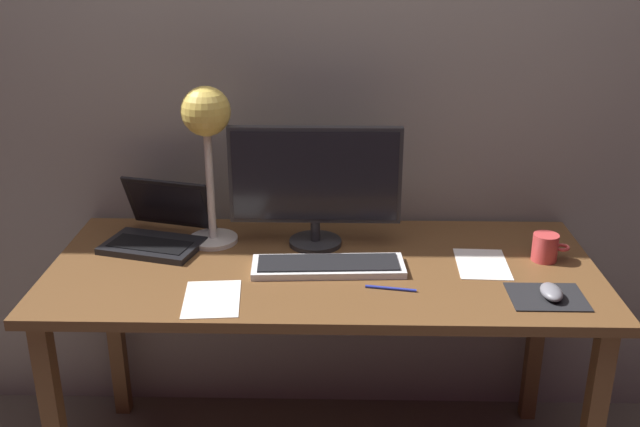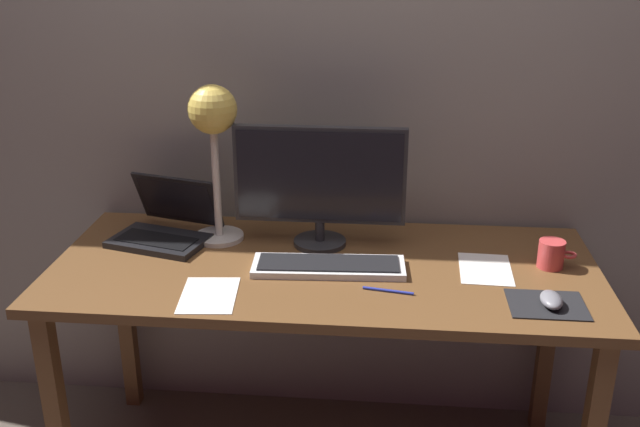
{
  "view_description": "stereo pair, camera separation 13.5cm",
  "coord_description": "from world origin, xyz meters",
  "px_view_note": "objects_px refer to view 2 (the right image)",
  "views": [
    {
      "loc": [
        0.03,
        -1.94,
        1.66
      ],
      "look_at": [
        -0.01,
        -0.05,
        0.92
      ],
      "focal_mm": 40.88,
      "sensor_mm": 36.0,
      "label": 1
    },
    {
      "loc": [
        0.17,
        -1.93,
        1.66
      ],
      "look_at": [
        -0.01,
        -0.05,
        0.92
      ],
      "focal_mm": 40.88,
      "sensor_mm": 36.0,
      "label": 2
    }
  ],
  "objects_px": {
    "monitor": "(320,181)",
    "pen": "(388,291)",
    "mouse": "(551,300)",
    "keyboard_main": "(328,266)",
    "desk_lamp": "(213,126)",
    "laptop": "(168,221)",
    "coffee_mug": "(552,254)"
  },
  "relations": [
    {
      "from": "monitor",
      "to": "keyboard_main",
      "type": "bearing_deg",
      "value": -76.79
    },
    {
      "from": "desk_lamp",
      "to": "mouse",
      "type": "height_order",
      "value": "desk_lamp"
    },
    {
      "from": "laptop",
      "to": "mouse",
      "type": "xyz_separation_m",
      "value": [
        1.12,
        -0.36,
        -0.04
      ]
    },
    {
      "from": "mouse",
      "to": "laptop",
      "type": "bearing_deg",
      "value": 162.35
    },
    {
      "from": "desk_lamp",
      "to": "coffee_mug",
      "type": "distance_m",
      "value": 1.07
    },
    {
      "from": "laptop",
      "to": "coffee_mug",
      "type": "bearing_deg",
      "value": -5.5
    },
    {
      "from": "laptop",
      "to": "pen",
      "type": "distance_m",
      "value": 0.77
    },
    {
      "from": "keyboard_main",
      "to": "pen",
      "type": "bearing_deg",
      "value": -35.23
    },
    {
      "from": "keyboard_main",
      "to": "laptop",
      "type": "bearing_deg",
      "value": 159.9
    },
    {
      "from": "keyboard_main",
      "to": "monitor",
      "type": "bearing_deg",
      "value": 103.21
    },
    {
      "from": "monitor",
      "to": "desk_lamp",
      "type": "relative_size",
      "value": 1.06
    },
    {
      "from": "keyboard_main",
      "to": "mouse",
      "type": "xyz_separation_m",
      "value": [
        0.6,
        -0.16,
        0.01
      ]
    },
    {
      "from": "desk_lamp",
      "to": "mouse",
      "type": "bearing_deg",
      "value": -20.49
    },
    {
      "from": "monitor",
      "to": "laptop",
      "type": "xyz_separation_m",
      "value": [
        -0.49,
        0.01,
        -0.16
      ]
    },
    {
      "from": "monitor",
      "to": "desk_lamp",
      "type": "bearing_deg",
      "value": 177.4
    },
    {
      "from": "desk_lamp",
      "to": "coffee_mug",
      "type": "bearing_deg",
      "value": -6.45
    },
    {
      "from": "keyboard_main",
      "to": "mouse",
      "type": "relative_size",
      "value": 4.65
    },
    {
      "from": "monitor",
      "to": "desk_lamp",
      "type": "height_order",
      "value": "desk_lamp"
    },
    {
      "from": "mouse",
      "to": "desk_lamp",
      "type": "bearing_deg",
      "value": 159.51
    },
    {
      "from": "laptop",
      "to": "coffee_mug",
      "type": "height_order",
      "value": "laptop"
    },
    {
      "from": "keyboard_main",
      "to": "desk_lamp",
      "type": "bearing_deg",
      "value": 151.94
    },
    {
      "from": "laptop",
      "to": "monitor",
      "type": "bearing_deg",
      "value": -1.59
    },
    {
      "from": "keyboard_main",
      "to": "coffee_mug",
      "type": "xyz_separation_m",
      "value": [
        0.64,
        0.08,
        0.03
      ]
    },
    {
      "from": "coffee_mug",
      "to": "monitor",
      "type": "bearing_deg",
      "value": 171.76
    },
    {
      "from": "monitor",
      "to": "pen",
      "type": "height_order",
      "value": "monitor"
    },
    {
      "from": "monitor",
      "to": "mouse",
      "type": "bearing_deg",
      "value": -28.35
    },
    {
      "from": "monitor",
      "to": "laptop",
      "type": "relative_size",
      "value": 1.5
    },
    {
      "from": "keyboard_main",
      "to": "pen",
      "type": "relative_size",
      "value": 3.19
    },
    {
      "from": "keyboard_main",
      "to": "laptop",
      "type": "distance_m",
      "value": 0.56
    },
    {
      "from": "pen",
      "to": "mouse",
      "type": "bearing_deg",
      "value": -5.74
    },
    {
      "from": "mouse",
      "to": "pen",
      "type": "xyz_separation_m",
      "value": [
        -0.42,
        0.04,
        -0.02
      ]
    },
    {
      "from": "desk_lamp",
      "to": "pen",
      "type": "height_order",
      "value": "desk_lamp"
    }
  ]
}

